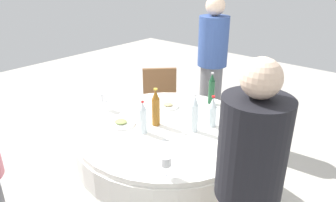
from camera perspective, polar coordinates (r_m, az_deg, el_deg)
The scene contains 17 objects.
ground_plane at distance 3.01m, azimuth 0.00°, elevation -17.16°, with size 10.00×10.00×0.00m, color #B7B2A8.
dining_table at distance 2.66m, azimuth 0.00°, elevation -7.40°, with size 1.54×1.54×0.74m.
bottle_clear_north at distance 2.46m, azimuth 4.93°, elevation -2.46°, with size 0.06×0.06×0.32m.
bottle_clear_far at distance 2.44m, azimuth -4.63°, elevation -3.18°, with size 0.06×0.06×0.28m.
bottle_clear_rear at distance 2.57m, azimuth 8.21°, elevation -2.07°, with size 0.07×0.07×0.27m.
bottle_amber_west at distance 2.55m, azimuth -2.26°, elevation -1.33°, with size 0.07×0.07×0.33m.
bottle_dark_green_inner at distance 2.99m, azimuth 8.06°, elevation 2.18°, with size 0.06×0.06×0.32m.
wine_glass_west at distance 1.95m, azimuth -0.37°, elevation -11.15°, with size 0.07×0.07×0.15m.
wine_glass_inner at distance 2.91m, azimuth -11.66°, elevation 0.61°, with size 0.07×0.07×0.16m.
plate_left at distance 2.64m, azimuth -8.67°, elevation -4.07°, with size 0.24×0.24×0.04m.
plate_mid at distance 2.93m, azimuth 0.01°, elevation -0.87°, with size 0.21×0.21×0.04m.
spoon_far at distance 2.48m, azimuth 12.80°, elevation -6.57°, with size 0.18×0.02×0.01m, color silver.
fork_rear at distance 2.22m, azimuth 2.21°, elevation -9.81°, with size 0.18×0.02×0.01m, color silver.
fork_west at distance 2.38m, azimuth -1.08°, elevation -7.30°, with size 0.18×0.02×0.01m, color silver.
person_far at distance 1.76m, azimuth 14.22°, elevation -17.01°, with size 0.34×0.34×1.61m.
person_rear at distance 3.67m, azimuth 8.10°, elevation 6.22°, with size 0.34×0.34×1.69m.
chair_front at distance 3.86m, azimuth -1.62°, elevation 1.51°, with size 0.57×0.57×0.87m.
Camera 1 is at (1.49, -1.73, 1.96)m, focal length 32.98 mm.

